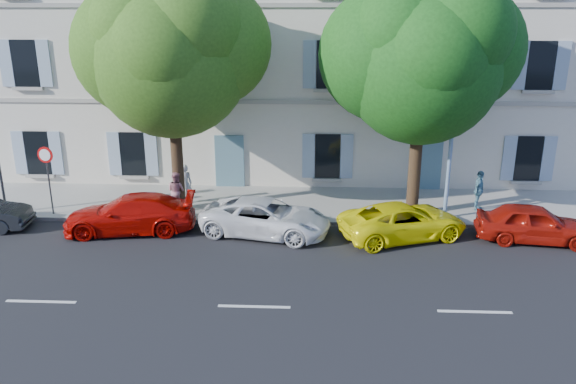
{
  "coord_description": "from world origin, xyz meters",
  "views": [
    {
      "loc": [
        1.58,
        -17.66,
        7.75
      ],
      "look_at": [
        0.65,
        2.0,
        1.4
      ],
      "focal_mm": 35.0,
      "sensor_mm": 36.0,
      "label": 1
    }
  ],
  "objects_px": {
    "pedestrian_c": "(479,191)",
    "tree_right": "(422,65)",
    "road_sign": "(47,166)",
    "car_red_hatchback": "(534,223)",
    "pedestrian_b": "(176,191)",
    "street_lamp": "(455,109)",
    "car_white_coupe": "(266,217)",
    "pedestrian_a": "(185,184)",
    "tree_left": "(171,59)",
    "car_yellow_supercar": "(403,221)",
    "car_red_coupe": "(130,214)"
  },
  "relations": [
    {
      "from": "car_yellow_supercar",
      "to": "car_red_hatchback",
      "type": "bearing_deg",
      "value": -111.38
    },
    {
      "from": "tree_left",
      "to": "pedestrian_b",
      "type": "relative_size",
      "value": 5.79
    },
    {
      "from": "car_red_hatchback",
      "to": "tree_right",
      "type": "relative_size",
      "value": 0.44
    },
    {
      "from": "street_lamp",
      "to": "car_red_hatchback",
      "type": "bearing_deg",
      "value": -32.02
    },
    {
      "from": "tree_left",
      "to": "pedestrian_c",
      "type": "distance_m",
      "value": 13.0
    },
    {
      "from": "car_white_coupe",
      "to": "pedestrian_a",
      "type": "distance_m",
      "value": 4.65
    },
    {
      "from": "car_white_coupe",
      "to": "tree_left",
      "type": "distance_m",
      "value": 6.9
    },
    {
      "from": "car_yellow_supercar",
      "to": "pedestrian_b",
      "type": "relative_size",
      "value": 2.88
    },
    {
      "from": "tree_right",
      "to": "car_white_coupe",
      "type": "bearing_deg",
      "value": -160.42
    },
    {
      "from": "tree_left",
      "to": "street_lamp",
      "type": "bearing_deg",
      "value": -4.1
    },
    {
      "from": "street_lamp",
      "to": "pedestrian_b",
      "type": "height_order",
      "value": "street_lamp"
    },
    {
      "from": "tree_right",
      "to": "car_red_coupe",
      "type": "bearing_deg",
      "value": -169.63
    },
    {
      "from": "car_red_hatchback",
      "to": "pedestrian_b",
      "type": "distance_m",
      "value": 13.4
    },
    {
      "from": "car_white_coupe",
      "to": "car_red_hatchback",
      "type": "bearing_deg",
      "value": -78.89
    },
    {
      "from": "tree_right",
      "to": "pedestrian_b",
      "type": "height_order",
      "value": "tree_right"
    },
    {
      "from": "pedestrian_b",
      "to": "car_red_coupe",
      "type": "bearing_deg",
      "value": 89.56
    },
    {
      "from": "car_yellow_supercar",
      "to": "car_white_coupe",
      "type": "bearing_deg",
      "value": 69.0
    },
    {
      "from": "street_lamp",
      "to": "pedestrian_b",
      "type": "xyz_separation_m",
      "value": [
        -10.52,
        0.58,
        -3.45
      ]
    },
    {
      "from": "pedestrian_c",
      "to": "road_sign",
      "type": "bearing_deg",
      "value": 115.01
    },
    {
      "from": "car_red_hatchback",
      "to": "car_yellow_supercar",
      "type": "bearing_deg",
      "value": 95.78
    },
    {
      "from": "road_sign",
      "to": "pedestrian_c",
      "type": "xyz_separation_m",
      "value": [
        16.81,
        1.25,
        -1.14
      ]
    },
    {
      "from": "pedestrian_a",
      "to": "pedestrian_b",
      "type": "bearing_deg",
      "value": 64.16
    },
    {
      "from": "tree_left",
      "to": "street_lamp",
      "type": "height_order",
      "value": "tree_left"
    },
    {
      "from": "tree_left",
      "to": "car_yellow_supercar",
      "type": "bearing_deg",
      "value": -15.06
    },
    {
      "from": "pedestrian_c",
      "to": "car_red_hatchback",
      "type": "bearing_deg",
      "value": -136.44
    },
    {
      "from": "pedestrian_c",
      "to": "tree_right",
      "type": "bearing_deg",
      "value": 123.62
    },
    {
      "from": "car_red_hatchback",
      "to": "street_lamp",
      "type": "relative_size",
      "value": 0.53
    },
    {
      "from": "tree_left",
      "to": "street_lamp",
      "type": "relative_size",
      "value": 1.22
    },
    {
      "from": "tree_right",
      "to": "car_red_hatchback",
      "type": "bearing_deg",
      "value": -29.45
    },
    {
      "from": "car_red_hatchback",
      "to": "car_red_coupe",
      "type": "bearing_deg",
      "value": 96.24
    },
    {
      "from": "car_white_coupe",
      "to": "pedestrian_a",
      "type": "xyz_separation_m",
      "value": [
        -3.6,
        2.93,
        0.33
      ]
    },
    {
      "from": "car_red_coupe",
      "to": "street_lamp",
      "type": "distance_m",
      "value": 12.43
    },
    {
      "from": "pedestrian_b",
      "to": "pedestrian_c",
      "type": "xyz_separation_m",
      "value": [
        12.02,
        0.55,
        0.02
      ]
    },
    {
      "from": "car_red_coupe",
      "to": "pedestrian_b",
      "type": "bearing_deg",
      "value": 140.3
    },
    {
      "from": "pedestrian_a",
      "to": "pedestrian_c",
      "type": "distance_m",
      "value": 11.89
    },
    {
      "from": "tree_left",
      "to": "pedestrian_a",
      "type": "relative_size",
      "value": 5.55
    },
    {
      "from": "pedestrian_b",
      "to": "tree_left",
      "type": "bearing_deg",
      "value": -79.48
    },
    {
      "from": "tree_right",
      "to": "street_lamp",
      "type": "height_order",
      "value": "tree_right"
    },
    {
      "from": "car_red_hatchback",
      "to": "tree_left",
      "type": "bearing_deg",
      "value": 86.8
    },
    {
      "from": "car_yellow_supercar",
      "to": "pedestrian_b",
      "type": "height_order",
      "value": "pedestrian_b"
    },
    {
      "from": "pedestrian_b",
      "to": "street_lamp",
      "type": "bearing_deg",
      "value": -151.36
    },
    {
      "from": "road_sign",
      "to": "pedestrian_b",
      "type": "xyz_separation_m",
      "value": [
        4.79,
        0.7,
        -1.16
      ]
    },
    {
      "from": "tree_right",
      "to": "pedestrian_c",
      "type": "xyz_separation_m",
      "value": [
        2.71,
        0.62,
        -4.94
      ]
    },
    {
      "from": "tree_left",
      "to": "pedestrian_b",
      "type": "distance_m",
      "value": 5.11
    },
    {
      "from": "car_white_coupe",
      "to": "pedestrian_b",
      "type": "relative_size",
      "value": 2.95
    },
    {
      "from": "car_white_coupe",
      "to": "pedestrian_c",
      "type": "height_order",
      "value": "pedestrian_c"
    },
    {
      "from": "car_yellow_supercar",
      "to": "pedestrian_a",
      "type": "relative_size",
      "value": 2.75
    },
    {
      "from": "car_red_coupe",
      "to": "road_sign",
      "type": "distance_m",
      "value": 4.02
    },
    {
      "from": "road_sign",
      "to": "pedestrian_b",
      "type": "relative_size",
      "value": 1.71
    },
    {
      "from": "car_red_coupe",
      "to": "pedestrian_a",
      "type": "distance_m",
      "value": 3.22
    }
  ]
}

